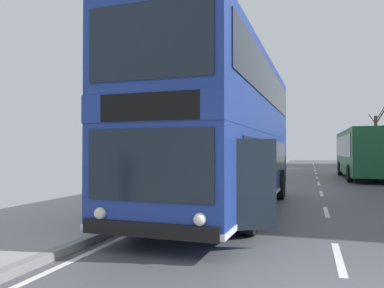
% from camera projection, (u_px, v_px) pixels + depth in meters
% --- Properties ---
extents(double_decker_bus_main, '(3.19, 10.38, 4.39)m').
position_uv_depth(double_decker_bus_main, '(225.00, 130.00, 10.82)').
color(double_decker_bus_main, navy).
rests_on(double_decker_bus_main, ground).
extents(background_bus_far_lane, '(2.70, 9.88, 2.97)m').
position_uv_depth(background_bus_far_lane, '(364.00, 152.00, 23.48)').
color(background_bus_far_lane, '#19512D').
rests_on(background_bus_far_lane, ground).
extents(bare_tree_far_02, '(2.11, 2.15, 5.94)m').
position_uv_depth(bare_tree_far_02, '(377.00, 139.00, 35.44)').
color(bare_tree_far_02, brown).
rests_on(bare_tree_far_02, ground).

